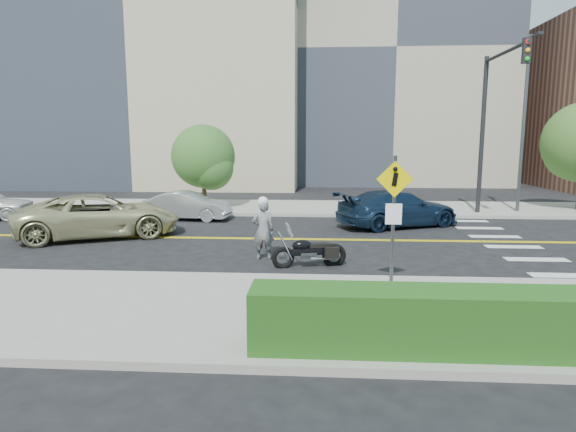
% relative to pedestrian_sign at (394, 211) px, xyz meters
% --- Properties ---
extents(ground_plane, '(120.00, 120.00, 0.00)m').
position_rel_pedestrian_sign_xyz_m(ground_plane, '(-4.20, 6.31, -1.96)').
color(ground_plane, black).
rests_on(ground_plane, ground).
extents(sidewalk_near, '(60.00, 5.00, 0.15)m').
position_rel_pedestrian_sign_xyz_m(sidewalk_near, '(-4.20, -1.19, -1.89)').
color(sidewalk_near, '#9E9B91').
rests_on(sidewalk_near, ground_plane).
extents(sidewalk_far, '(60.00, 5.00, 0.15)m').
position_rel_pedestrian_sign_xyz_m(sidewalk_far, '(-4.20, 13.81, -1.89)').
color(sidewalk_far, '#9E9B91').
rests_on(sidewalk_far, ground_plane).
extents(building_left, '(22.00, 14.00, 25.00)m').
position_rel_pedestrian_sign_xyz_m(building_left, '(-14.20, 28.31, 10.54)').
color(building_left, tan).
rests_on(building_left, ground_plane).
extents(building_mid, '(18.00, 14.00, 20.00)m').
position_rel_pedestrian_sign_xyz_m(building_mid, '(3.80, 32.31, 8.04)').
color(building_mid, '#A39984').
rests_on(building_mid, ground_plane).
extents(hedge, '(9.00, 0.90, 1.00)m').
position_rel_pedestrian_sign_xyz_m(hedge, '(1.80, -2.99, -1.31)').
color(hedge, '#235619').
rests_on(hedge, sidewalk_near).
extents(lamp_post, '(0.16, 0.16, 8.00)m').
position_rel_pedestrian_sign_xyz_m(lamp_post, '(7.80, 12.81, 2.19)').
color(lamp_post, '#4C4C51').
rests_on(lamp_post, sidewalk_far).
extents(traffic_light, '(0.28, 4.50, 7.00)m').
position_rel_pedestrian_sign_xyz_m(traffic_light, '(5.80, 11.39, 2.71)').
color(traffic_light, black).
rests_on(traffic_light, sidewalk_far).
extents(pedestrian_sign, '(0.78, 0.08, 3.00)m').
position_rel_pedestrian_sign_xyz_m(pedestrian_sign, '(0.00, 0.00, 0.00)').
color(pedestrian_sign, '#4C4C51').
rests_on(pedestrian_sign, sidewalk_near).
extents(motorcyclist, '(0.69, 0.50, 1.86)m').
position_rel_pedestrian_sign_xyz_m(motorcyclist, '(-3.22, 3.35, -1.03)').
color(motorcyclist, '#AAAAAF').
rests_on(motorcyclist, ground).
extents(motorcycle, '(2.11, 1.09, 1.23)m').
position_rel_pedestrian_sign_xyz_m(motorcycle, '(-1.85, 2.60, -1.34)').
color(motorcycle, black).
rests_on(motorcycle, ground).
extents(suv, '(6.17, 4.71, 1.56)m').
position_rel_pedestrian_sign_xyz_m(suv, '(-9.50, 6.29, -1.18)').
color(suv, '#C6C091').
rests_on(suv, ground).
extents(parked_car_silver, '(3.87, 1.66, 1.24)m').
position_rel_pedestrian_sign_xyz_m(parked_car_silver, '(-7.35, 10.22, -1.34)').
color(parked_car_silver, '#ADB1B5').
rests_on(parked_car_silver, ground).
extents(parked_car_blue, '(5.46, 3.99, 1.47)m').
position_rel_pedestrian_sign_xyz_m(parked_car_blue, '(1.59, 9.11, -1.23)').
color(parked_car_blue, '#162A44').
rests_on(parked_car_blue, ground).
extents(tree_far_a, '(3.10, 3.10, 4.24)m').
position_rel_pedestrian_sign_xyz_m(tree_far_a, '(-7.27, 13.04, 0.72)').
color(tree_far_a, '#382619').
rests_on(tree_far_a, ground).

